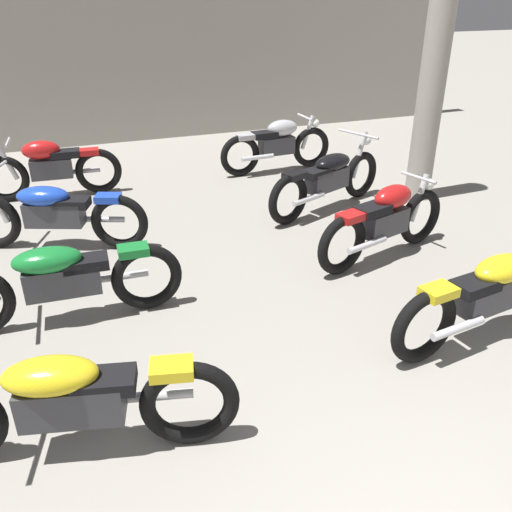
{
  "coord_description": "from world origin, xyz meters",
  "views": [
    {
      "loc": [
        -1.59,
        -0.44,
        2.85
      ],
      "look_at": [
        0.0,
        3.84,
        0.55
      ],
      "focal_mm": 38.29,
      "sensor_mm": 36.0,
      "label": 1
    }
  ],
  "objects_px": {
    "motorcycle_left_row_4": "(50,167)",
    "motorcycle_left_row_1": "(69,399)",
    "support_pillar": "(432,85)",
    "motorcycle_right_row_2": "(385,220)",
    "motorcycle_right_row_3": "(328,178)",
    "motorcycle_right_row_4": "(277,144)",
    "motorcycle_right_row_1": "(492,291)",
    "motorcycle_left_row_2": "(61,278)",
    "motorcycle_left_row_3": "(53,212)"
  },
  "relations": [
    {
      "from": "motorcycle_right_row_2",
      "to": "motorcycle_right_row_4",
      "type": "bearing_deg",
      "value": 88.57
    },
    {
      "from": "motorcycle_left_row_2",
      "to": "motorcycle_left_row_3",
      "type": "relative_size",
      "value": 1.05
    },
    {
      "from": "motorcycle_right_row_3",
      "to": "motorcycle_right_row_4",
      "type": "height_order",
      "value": "motorcycle_right_row_3"
    },
    {
      "from": "motorcycle_left_row_2",
      "to": "motorcycle_right_row_2",
      "type": "xyz_separation_m",
      "value": [
        3.48,
        0.13,
        0.01
      ]
    },
    {
      "from": "motorcycle_right_row_4",
      "to": "motorcycle_right_row_1",
      "type": "bearing_deg",
      "value": -90.87
    },
    {
      "from": "motorcycle_right_row_1",
      "to": "motorcycle_right_row_4",
      "type": "distance_m",
      "value": 5.05
    },
    {
      "from": "motorcycle_left_row_2",
      "to": "motorcycle_right_row_1",
      "type": "bearing_deg",
      "value": -23.93
    },
    {
      "from": "motorcycle_left_row_1",
      "to": "motorcycle_right_row_2",
      "type": "bearing_deg",
      "value": 27.44
    },
    {
      "from": "motorcycle_right_row_2",
      "to": "motorcycle_right_row_4",
      "type": "relative_size",
      "value": 0.97
    },
    {
      "from": "support_pillar",
      "to": "motorcycle_right_row_3",
      "type": "xyz_separation_m",
      "value": [
        -1.48,
        0.03,
        -1.15
      ]
    },
    {
      "from": "motorcycle_left_row_2",
      "to": "motorcycle_right_row_2",
      "type": "height_order",
      "value": "motorcycle_left_row_2"
    },
    {
      "from": "motorcycle_left_row_3",
      "to": "motorcycle_right_row_2",
      "type": "xyz_separation_m",
      "value": [
        3.49,
        -1.55,
        0.01
      ]
    },
    {
      "from": "support_pillar",
      "to": "motorcycle_right_row_2",
      "type": "xyz_separation_m",
      "value": [
        -1.56,
        -1.52,
        -1.14
      ]
    },
    {
      "from": "support_pillar",
      "to": "motorcycle_left_row_1",
      "type": "distance_m",
      "value": 6.18
    },
    {
      "from": "support_pillar",
      "to": "motorcycle_left_row_4",
      "type": "bearing_deg",
      "value": 159.68
    },
    {
      "from": "motorcycle_left_row_2",
      "to": "motorcycle_right_row_1",
      "type": "height_order",
      "value": "same"
    },
    {
      "from": "motorcycle_left_row_3",
      "to": "motorcycle_right_row_1",
      "type": "bearing_deg",
      "value": -42.75
    },
    {
      "from": "support_pillar",
      "to": "motorcycle_left_row_3",
      "type": "xyz_separation_m",
      "value": [
        -5.05,
        0.03,
        -1.15
      ]
    },
    {
      "from": "motorcycle_left_row_2",
      "to": "motorcycle_right_row_3",
      "type": "xyz_separation_m",
      "value": [
        3.56,
        1.68,
        0.0
      ]
    },
    {
      "from": "motorcycle_right_row_2",
      "to": "motorcycle_right_row_4",
      "type": "height_order",
      "value": "same"
    },
    {
      "from": "motorcycle_left_row_1",
      "to": "motorcycle_left_row_3",
      "type": "height_order",
      "value": "same"
    },
    {
      "from": "motorcycle_left_row_1",
      "to": "motorcycle_right_row_4",
      "type": "height_order",
      "value": "motorcycle_left_row_1"
    },
    {
      "from": "motorcycle_left_row_3",
      "to": "motorcycle_right_row_4",
      "type": "xyz_separation_m",
      "value": [
        3.57,
        1.82,
        0.01
      ]
    },
    {
      "from": "support_pillar",
      "to": "motorcycle_right_row_3",
      "type": "relative_size",
      "value": 1.56
    },
    {
      "from": "support_pillar",
      "to": "motorcycle_left_row_4",
      "type": "distance_m",
      "value": 5.47
    },
    {
      "from": "support_pillar",
      "to": "motorcycle_right_row_2",
      "type": "height_order",
      "value": "support_pillar"
    },
    {
      "from": "motorcycle_right_row_1",
      "to": "motorcycle_right_row_2",
      "type": "xyz_separation_m",
      "value": [
        -0.01,
        1.68,
        0.01
      ]
    },
    {
      "from": "motorcycle_right_row_2",
      "to": "motorcycle_right_row_1",
      "type": "bearing_deg",
      "value": -89.76
    },
    {
      "from": "motorcycle_left_row_1",
      "to": "motorcycle_left_row_2",
      "type": "relative_size",
      "value": 0.98
    },
    {
      "from": "motorcycle_right_row_4",
      "to": "motorcycle_left_row_4",
      "type": "bearing_deg",
      "value": 179.93
    },
    {
      "from": "motorcycle_left_row_4",
      "to": "motorcycle_left_row_1",
      "type": "bearing_deg",
      "value": -90.56
    },
    {
      "from": "support_pillar",
      "to": "motorcycle_left_row_1",
      "type": "xyz_separation_m",
      "value": [
        -5.07,
        -3.35,
        -1.15
      ]
    },
    {
      "from": "support_pillar",
      "to": "motorcycle_right_row_1",
      "type": "relative_size",
      "value": 1.48
    },
    {
      "from": "motorcycle_right_row_1",
      "to": "motorcycle_right_row_2",
      "type": "distance_m",
      "value": 1.68
    },
    {
      "from": "motorcycle_left_row_3",
      "to": "motorcycle_right_row_1",
      "type": "relative_size",
      "value": 0.95
    },
    {
      "from": "motorcycle_left_row_1",
      "to": "motorcycle_right_row_4",
      "type": "bearing_deg",
      "value": 55.36
    },
    {
      "from": "motorcycle_left_row_4",
      "to": "motorcycle_right_row_4",
      "type": "xyz_separation_m",
      "value": [
        3.54,
        -0.0,
        0.0
      ]
    },
    {
      "from": "motorcycle_left_row_3",
      "to": "motorcycle_right_row_3",
      "type": "distance_m",
      "value": 3.56
    },
    {
      "from": "motorcycle_right_row_1",
      "to": "motorcycle_right_row_3",
      "type": "bearing_deg",
      "value": 88.73
    },
    {
      "from": "support_pillar",
      "to": "motorcycle_right_row_2",
      "type": "bearing_deg",
      "value": -135.65
    },
    {
      "from": "motorcycle_left_row_3",
      "to": "motorcycle_right_row_2",
      "type": "bearing_deg",
      "value": -24.01
    },
    {
      "from": "motorcycle_right_row_2",
      "to": "motorcycle_left_row_3",
      "type": "bearing_deg",
      "value": 155.99
    },
    {
      "from": "motorcycle_left_row_1",
      "to": "motorcycle_left_row_4",
      "type": "xyz_separation_m",
      "value": [
        0.05,
        5.2,
        0.01
      ]
    },
    {
      "from": "motorcycle_left_row_4",
      "to": "motorcycle_right_row_1",
      "type": "height_order",
      "value": "motorcycle_right_row_1"
    },
    {
      "from": "motorcycle_left_row_4",
      "to": "motorcycle_right_row_2",
      "type": "bearing_deg",
      "value": -44.38
    },
    {
      "from": "motorcycle_right_row_2",
      "to": "motorcycle_right_row_3",
      "type": "bearing_deg",
      "value": 87.11
    },
    {
      "from": "motorcycle_right_row_2",
      "to": "motorcycle_left_row_1",
      "type": "bearing_deg",
      "value": -152.56
    },
    {
      "from": "motorcycle_right_row_3",
      "to": "motorcycle_right_row_2",
      "type": "bearing_deg",
      "value": -92.89
    },
    {
      "from": "motorcycle_left_row_3",
      "to": "motorcycle_right_row_2",
      "type": "height_order",
      "value": "motorcycle_left_row_3"
    },
    {
      "from": "motorcycle_left_row_4",
      "to": "motorcycle_right_row_3",
      "type": "relative_size",
      "value": 0.96
    }
  ]
}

